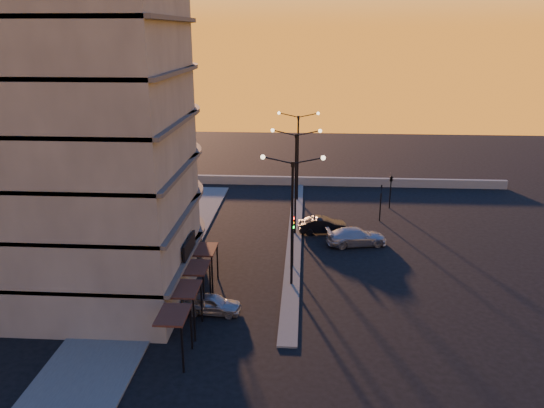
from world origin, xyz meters
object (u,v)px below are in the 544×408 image
Objects in this scene: car_sedan at (323,225)px; car_wagon at (356,237)px; traffic_light_main at (293,233)px; car_hatchback at (212,304)px; streetlamp_mid at (296,174)px.

car_sedan is 3.85m from car_wagon.
car_hatchback is at bearing -124.86° from traffic_light_main.
car_sedan is at bearing -22.83° from car_hatchback.
traffic_light_main reaches higher than car_sedan.
car_sedan reaches higher than car_hatchback.
streetlamp_mid is 1.86× the size of car_wagon.
traffic_light_main is 0.97× the size of car_sedan.
car_hatchback is 15.91m from car_wagon.
car_sedan is (7.47, 14.84, 0.08)m from car_hatchback.
car_hatchback is (-4.98, -7.14, -2.24)m from traffic_light_main.
car_hatchback is 0.74× the size of car_wagon.
streetlamp_mid reaches higher than car_hatchback.
car_wagon is at bearing -36.19° from car_hatchback.
streetlamp_mid is 5.50m from car_sedan.
car_hatchback is (-4.98, -14.27, -4.95)m from streetlamp_mid.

